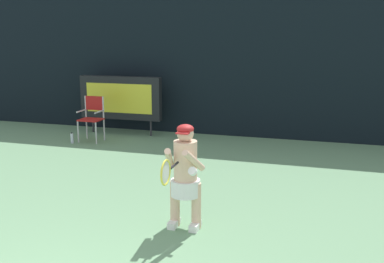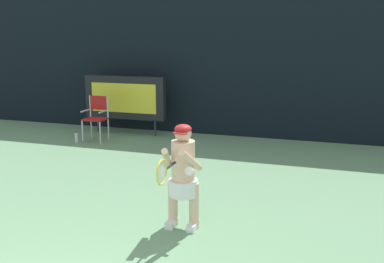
% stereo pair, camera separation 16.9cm
% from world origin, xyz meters
% --- Properties ---
extents(backdrop_screen, '(18.00, 0.12, 3.66)m').
position_xyz_m(backdrop_screen, '(0.00, 8.50, 1.81)').
color(backdrop_screen, black).
rests_on(backdrop_screen, ground).
extents(scoreboard, '(2.20, 0.21, 1.50)m').
position_xyz_m(scoreboard, '(-2.69, 7.84, 0.95)').
color(scoreboard, black).
rests_on(scoreboard, ground).
extents(umpire_chair, '(0.52, 0.44, 1.08)m').
position_xyz_m(umpire_chair, '(-3.01, 6.92, 0.62)').
color(umpire_chair, '#B7B7BC').
rests_on(umpire_chair, ground).
extents(water_bottle, '(0.07, 0.07, 0.27)m').
position_xyz_m(water_bottle, '(-3.36, 6.55, 0.12)').
color(water_bottle, silver).
rests_on(water_bottle, ground).
extents(tennis_player, '(0.53, 0.60, 1.41)m').
position_xyz_m(tennis_player, '(0.69, 2.77, 0.75)').
color(tennis_player, white).
rests_on(tennis_player, ground).
extents(tennis_racket, '(0.03, 0.60, 0.31)m').
position_xyz_m(tennis_racket, '(0.67, 2.11, 0.97)').
color(tennis_racket, black).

